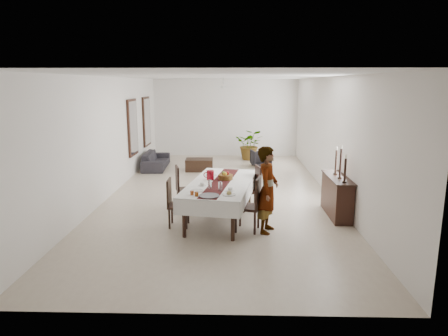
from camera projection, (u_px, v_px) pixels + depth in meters
floor at (220, 193)px, 11.19m from camera, size 6.00×12.00×0.00m
ceiling at (220, 76)px, 10.53m from camera, size 6.00×12.00×0.02m
wall_back at (225, 118)px, 16.72m from camera, size 6.00×0.02×3.20m
wall_front at (202, 199)px, 4.99m from camera, size 6.00×0.02×3.20m
wall_left at (111, 136)px, 10.94m from camera, size 0.02×12.00×3.20m
wall_right at (331, 137)px, 10.78m from camera, size 0.02×12.00×3.20m
dining_table_top at (221, 184)px, 8.96m from camera, size 1.53×2.82×0.06m
table_leg_fl at (184, 219)px, 7.92m from camera, size 0.09×0.09×0.78m
table_leg_fr at (233, 222)px, 7.74m from camera, size 0.09×0.09×0.78m
table_leg_bl at (212, 187)px, 10.36m from camera, size 0.09×0.09×0.78m
table_leg_br at (249, 189)px, 10.18m from camera, size 0.09×0.09×0.78m
tablecloth_top at (221, 182)px, 8.96m from camera, size 1.76×3.05×0.01m
tablecloth_drape_left at (193, 188)px, 9.11m from camera, size 0.47×2.84×0.33m
tablecloth_drape_right at (250, 191)px, 8.87m from camera, size 0.47×2.84×0.33m
tablecloth_drape_near at (206, 209)px, 7.61m from camera, size 1.30×0.22×0.33m
tablecloth_drape_far at (232, 175)px, 10.37m from camera, size 1.30×0.22×0.33m
table_runner at (221, 182)px, 8.95m from camera, size 0.83×2.82×0.00m
red_pitcher at (210, 175)px, 9.14m from camera, size 0.19×0.19×0.22m
pitcher_handle at (206, 175)px, 9.16m from camera, size 0.14×0.04×0.13m
wine_glass_near at (220, 186)px, 8.21m from camera, size 0.08×0.08×0.19m
wine_glass_mid at (210, 184)px, 8.37m from camera, size 0.08×0.08×0.19m
teacup_right at (230, 189)px, 8.24m from camera, size 0.10×0.10×0.07m
saucer_right at (230, 190)px, 8.25m from camera, size 0.17×0.17×0.01m
teacup_left at (202, 184)px, 8.63m from camera, size 0.10×0.10×0.07m
saucer_left at (202, 185)px, 8.64m from camera, size 0.17×0.17×0.01m
plate_near_right at (229, 195)px, 7.92m from camera, size 0.27×0.27×0.02m
bread_near_right at (229, 193)px, 7.91m from camera, size 0.10×0.10×0.10m
plate_near_left at (197, 191)px, 8.21m from camera, size 0.27×0.27×0.02m
plate_far_left at (211, 175)px, 9.61m from camera, size 0.27×0.27×0.02m
serving_tray at (209, 196)px, 7.83m from camera, size 0.40×0.40×0.02m
jam_jar_a at (197, 194)px, 7.83m from camera, size 0.07×0.07×0.08m
jam_jar_b at (192, 193)px, 7.92m from camera, size 0.07×0.07×0.08m
fruit_basket at (226, 177)px, 9.20m from camera, size 0.33×0.33×0.11m
fruit_red at (227, 173)px, 9.20m from camera, size 0.10×0.10×0.10m
fruit_green at (224, 173)px, 9.22m from camera, size 0.09×0.09×0.09m
fruit_yellow at (225, 174)px, 9.13m from camera, size 0.09×0.09×0.09m
chair_right_near_seat at (247, 207)px, 8.27m from camera, size 0.59×0.59×0.06m
chair_right_near_leg_fl at (255, 223)px, 8.09m from camera, size 0.06×0.06×0.48m
chair_right_near_leg_fr at (258, 217)px, 8.47m from camera, size 0.06×0.06×0.48m
chair_right_near_leg_bl at (236, 222)px, 8.19m from camera, size 0.06×0.06×0.48m
chair_right_near_leg_br at (240, 216)px, 8.57m from camera, size 0.06×0.06×0.48m
chair_right_near_back at (258, 192)px, 8.15m from camera, size 0.16×0.48×0.62m
chair_right_far_seat at (250, 191)px, 9.63m from camera, size 0.55×0.55×0.05m
chair_right_far_leg_fl at (259, 203)px, 9.54m from camera, size 0.05×0.05×0.45m
chair_right_far_leg_fr at (255, 198)px, 9.90m from camera, size 0.05×0.05×0.45m
chair_right_far_leg_bl at (244, 204)px, 9.47m from camera, size 0.05×0.05×0.45m
chair_right_far_leg_br at (240, 199)px, 9.83m from camera, size 0.05×0.05×0.45m
chair_right_far_back at (258, 178)px, 9.61m from camera, size 0.14×0.46×0.58m
chair_left_near_seat at (179, 206)px, 8.53m from camera, size 0.44×0.44×0.05m
chair_left_near_leg_fl at (172, 214)px, 8.76m from camera, size 0.04×0.04×0.44m
chair_left_near_leg_fr at (169, 219)px, 8.41m from camera, size 0.04×0.04×0.44m
chair_left_near_leg_bl at (188, 214)px, 8.75m from camera, size 0.04×0.04×0.44m
chair_left_near_leg_br at (186, 219)px, 8.40m from camera, size 0.04×0.04×0.44m
chair_left_near_back at (169, 192)px, 8.47m from camera, size 0.04×0.44×0.56m
chair_left_far_seat at (186, 190)px, 9.74m from camera, size 0.56×0.56×0.05m
chair_left_far_leg_fl at (178, 198)px, 9.92m from camera, size 0.06×0.06×0.45m
chair_left_far_leg_fr at (180, 202)px, 9.57m from camera, size 0.06×0.06×0.45m
chair_left_far_leg_bl at (192, 197)px, 10.01m from camera, size 0.06×0.06×0.45m
chair_left_far_leg_br at (195, 201)px, 9.66m from camera, size 0.06×0.06×0.45m
chair_left_far_back at (177, 178)px, 9.62m from camera, size 0.16×0.45×0.58m
woman at (268, 190)px, 8.13m from camera, size 0.60×0.75×1.79m
sideboard_body at (337, 197)px, 9.24m from camera, size 0.40×1.49×0.89m
sideboard_top at (338, 177)px, 9.15m from camera, size 0.44×1.55×0.03m
candlestick_near_base at (344, 182)px, 8.61m from camera, size 0.10×0.10×0.03m
candlestick_near_shaft at (345, 170)px, 8.55m from camera, size 0.05×0.05×0.50m
candlestick_near_candle at (346, 157)px, 8.49m from camera, size 0.04×0.04×0.08m
candlestick_mid_base at (340, 178)px, 9.00m from camera, size 0.10×0.10×0.03m
candlestick_mid_shaft at (341, 163)px, 8.93m from camera, size 0.05×0.05×0.65m
candlestick_mid_candle at (342, 147)px, 8.85m from camera, size 0.04×0.04×0.08m
candlestick_far_base at (335, 174)px, 9.38m from camera, size 0.10×0.10×0.03m
candlestick_far_shaft at (336, 162)px, 9.32m from camera, size 0.05×0.05×0.55m
candlestick_far_candle at (337, 149)px, 9.26m from camera, size 0.04×0.04×0.08m
sofa at (156, 160)px, 14.48m from camera, size 0.85×2.01×0.58m
armchair at (261, 158)px, 14.78m from camera, size 0.81×0.82×0.62m
coffee_table at (199, 165)px, 14.05m from camera, size 0.97×0.67×0.42m
potted_plant at (250, 144)px, 16.02m from camera, size 1.27×1.15×1.23m
mirror_frame_near at (133, 128)px, 13.09m from camera, size 0.06×1.05×1.85m
mirror_glass_near at (134, 128)px, 13.09m from camera, size 0.01×0.90×1.70m
mirror_frame_far at (147, 122)px, 15.15m from camera, size 0.06×1.05×1.85m
mirror_glass_far at (147, 122)px, 15.14m from camera, size 0.01×0.90×1.70m
fan_rod at (223, 81)px, 13.48m from camera, size 0.04×0.04×0.20m
fan_hub at (223, 87)px, 13.52m from camera, size 0.16×0.16×0.08m
fan_blade_n at (224, 87)px, 13.86m from camera, size 0.10×0.55×0.01m
fan_blade_s at (223, 87)px, 13.18m from camera, size 0.10×0.55×0.01m
fan_blade_e at (234, 87)px, 13.51m from camera, size 0.55×0.10×0.01m
fan_blade_w at (213, 87)px, 13.53m from camera, size 0.55×0.10×0.01m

